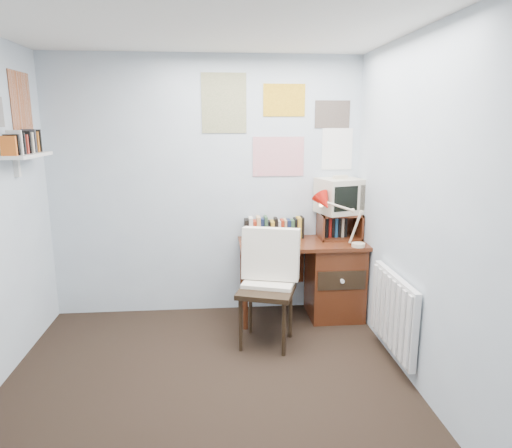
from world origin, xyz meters
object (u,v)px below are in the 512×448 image
Objects in this scene: crt_tv at (340,194)px; desk_chair at (266,291)px; desk_lamp at (359,223)px; radiator at (394,312)px; desk at (329,276)px; wall_shelf at (26,155)px; tv_riser at (339,226)px.

desk_chair is at bearing -156.98° from crt_tv.
desk_chair is 1.07m from desk_lamp.
desk_chair is at bearing 158.20° from radiator.
wall_shelf is (-2.57, -0.38, 1.21)m from desk.
desk_lamp is 0.55× the size of radiator.
crt_tv is 0.48× the size of radiator.
tv_riser is at bearing -98.22° from crt_tv.
desk_lamp is 2.86m from wall_shelf.
tv_riser is at bearing 42.96° from desk.
desk_lamp is (0.21, -0.22, 0.58)m from desk.
desk is at bearing 130.09° from desk_lamp.
desk is at bearing 8.40° from wall_shelf.
desk is 1.25× the size of desk_chair.
desk_lamp is at bearing -92.39° from crt_tv.
radiator is at bearing -87.30° from desk_lamp.
radiator is (0.96, -0.38, -0.06)m from desk_chair.
wall_shelf is (-2.69, -0.49, 0.74)m from tv_riser.
tv_riser is 1.03× the size of crt_tv.
wall_shelf reaches higher than desk_lamp.
desk_chair is 2.49× the size of crt_tv.
desk_chair is 2.41× the size of tv_riser.
radiator is 1.29× the size of wall_shelf.
wall_shelf reaches higher than desk.
crt_tv is at bearing 101.53° from desk_lamp.
desk_chair is 1.55× the size of wall_shelf.
radiator is (0.29, -0.93, 0.01)m from desk.
desk_chair is 2.17× the size of desk_lamp.
radiator is (0.17, -1.06, -0.77)m from crt_tv.
tv_riser is at bearing 10.32° from wall_shelf.
desk_lamp is at bearing 38.58° from desk_chair.
wall_shelf is (-2.86, 0.55, 1.20)m from radiator.
desk_chair is 1.10m from tv_riser.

